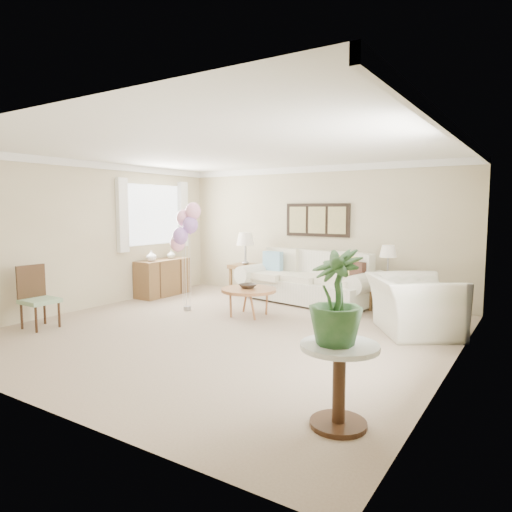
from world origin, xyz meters
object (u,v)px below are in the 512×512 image
Objects in this scene: coffee_table at (249,291)px; accent_chair at (37,295)px; armchair at (413,305)px; sofa at (310,282)px; balloon_cluster at (185,226)px.

accent_chair is (-2.25, -2.32, 0.06)m from coffee_table.
accent_chair reaches higher than armchair.
sofa is 1.48× the size of balloon_cluster.
sofa reaches higher than accent_chair.
armchair is (2.19, -1.16, 0.02)m from sofa.
accent_chair is 2.54m from balloon_cluster.
accent_chair is at bearing -123.99° from sofa.
balloon_cluster is at bearing 66.54° from armchair.
coffee_table is (-0.36, -1.55, 0.04)m from sofa.
armchair is 3.89m from balloon_cluster.
coffee_table is at bearing -102.97° from sofa.
balloon_cluster is (-1.49, -1.81, 1.10)m from sofa.
balloon_cluster reaches higher than accent_chair.
sofa is 1.59m from coffee_table.
accent_chair is (-2.61, -3.87, 0.10)m from sofa.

